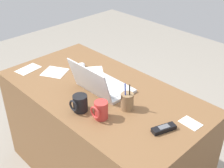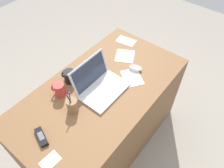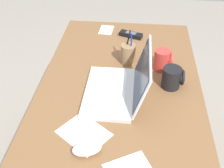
# 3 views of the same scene
# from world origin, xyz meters

# --- Properties ---
(desk) EXTENTS (1.38, 0.74, 0.75)m
(desk) POSITION_xyz_m (0.00, 0.00, 0.38)
(desk) COLOR brown
(desk) RESTS_ON ground
(laptop) EXTENTS (0.34, 0.27, 0.21)m
(laptop) POSITION_xyz_m (-0.00, 0.00, 0.80)
(laptop) COLOR silver
(laptop) RESTS_ON desk
(computer_mouse) EXTENTS (0.09, 0.12, 0.04)m
(computer_mouse) POSITION_xyz_m (0.32, -0.09, 0.77)
(computer_mouse) COLOR white
(computer_mouse) RESTS_ON desk
(coffee_mug_white) EXTENTS (0.08, 0.09, 0.10)m
(coffee_mug_white) POSITION_xyz_m (-0.21, 0.19, 0.81)
(coffee_mug_white) COLOR #C63833
(coffee_mug_white) RESTS_ON desk
(coffee_mug_tall) EXTENTS (0.08, 0.10, 0.10)m
(coffee_mug_tall) POSITION_xyz_m (-0.08, 0.23, 0.80)
(coffee_mug_tall) COLOR black
(coffee_mug_tall) RESTS_ON desk
(cordless_phone) EXTENTS (0.09, 0.14, 0.03)m
(cordless_phone) POSITION_xyz_m (-0.52, 0.03, 0.77)
(cordless_phone) COLOR black
(cordless_phone) RESTS_ON desk
(pen_holder) EXTENTS (0.07, 0.07, 0.17)m
(pen_holder) POSITION_xyz_m (-0.25, 0.03, 0.81)
(pen_holder) COLOR olive
(pen_holder) RESTS_ON desk
(paper_note_near_laptop) EXTENTS (0.21, 0.21, 0.00)m
(paper_note_near_laptop) POSITION_xyz_m (0.40, 0.07, 0.76)
(paper_note_near_laptop) COLOR white
(paper_note_near_laptop) RESTS_ON desk
(paper_note_left) EXTENTS (0.22, 0.23, 0.00)m
(paper_note_left) POSITION_xyz_m (0.24, -0.11, 0.76)
(paper_note_left) COLOR white
(paper_note_left) RESTS_ON desk
(paper_note_right) EXTENTS (0.13, 0.18, 0.00)m
(paper_note_right) POSITION_xyz_m (0.57, 0.19, 0.76)
(paper_note_right) COLOR white
(paper_note_right) RESTS_ON desk
(paper_note_front) EXTENTS (0.12, 0.09, 0.00)m
(paper_note_front) POSITION_xyz_m (-0.58, -0.12, 0.76)
(paper_note_front) COLOR white
(paper_note_front) RESTS_ON desk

